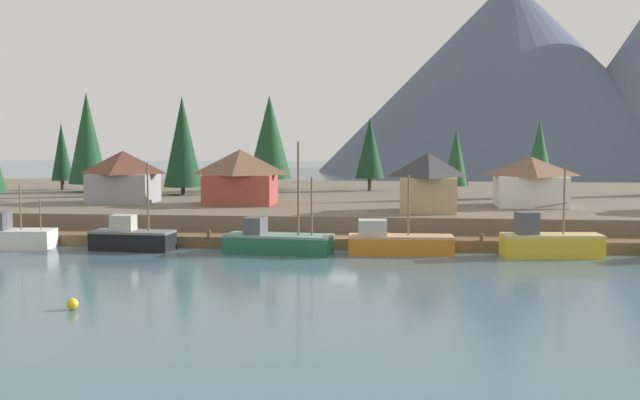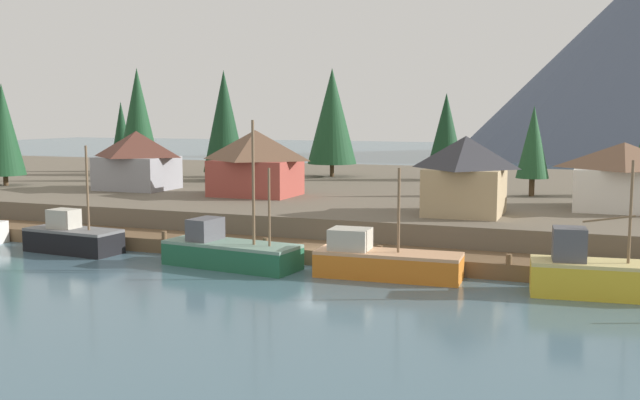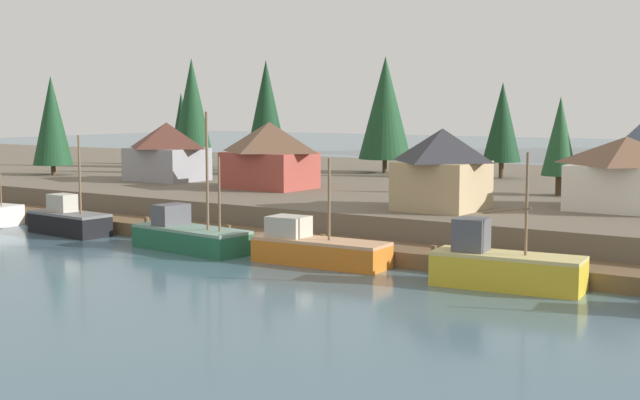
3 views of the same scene
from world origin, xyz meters
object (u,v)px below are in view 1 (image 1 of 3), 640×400
object	(u,v)px
fishing_boat_green	(276,241)
house_white	(530,181)
conifer_mid_right	(182,142)
conifer_far_left	(370,148)
house_grey	(123,176)
fishing_boat_orange	(397,242)
conifer_back_left	(87,138)
fishing_boat_black	(132,238)
conifer_near_left	(62,152)
conifer_far_right	(456,158)
conifer_centre	(539,155)
conifer_back_right	(270,137)
channel_buoy	(72,304)
fishing_boat_white	(6,236)
fishing_boat_yellow	(549,243)
house_tan	(428,181)
house_red	(240,176)

from	to	relation	value
fishing_boat_green	house_white	size ratio (longest dim) A/B	1.28
conifer_mid_right	conifer_far_left	bearing A→B (deg)	22.60
house_grey	conifer_far_left	distance (m)	34.07
fishing_boat_orange	conifer_far_left	world-z (taller)	conifer_far_left
conifer_far_left	conifer_back_left	bearing A→B (deg)	-170.45
fishing_boat_black	conifer_near_left	xyz separation A→B (m)	(-22.91, 37.33, 6.63)
fishing_boat_orange	conifer_far_right	distance (m)	27.83
house_white	conifer_centre	size ratio (longest dim) A/B	0.80
fishing_boat_green	fishing_boat_orange	xyz separation A→B (m)	(10.24, 0.51, 0.03)
conifer_back_right	conifer_back_left	bearing A→B (deg)	-166.05
fishing_boat_green	fishing_boat_orange	size ratio (longest dim) A/B	1.07
conifer_far_left	fishing_boat_green	bearing A→B (deg)	-98.65
channel_buoy	conifer_back_right	bearing A→B (deg)	89.21
channel_buoy	conifer_centre	bearing A→B (deg)	56.83
conifer_mid_right	conifer_back_right	world-z (taller)	conifer_back_right
fishing_boat_white	conifer_near_left	distance (m)	39.91
conifer_back_left	conifer_centre	size ratio (longest dim) A/B	1.40
conifer_near_left	conifer_back_left	size ratio (longest dim) A/B	0.70
channel_buoy	conifer_far_right	bearing A→B (deg)	63.34
fishing_boat_yellow	house_tan	bearing A→B (deg)	122.58
conifer_back_left	conifer_near_left	bearing A→B (deg)	144.80
fishing_boat_black	conifer_far_left	bearing A→B (deg)	69.15
fishing_boat_white	conifer_mid_right	world-z (taller)	conifer_mid_right
fishing_boat_white	conifer_near_left	bearing A→B (deg)	100.81
house_white	conifer_near_left	distance (m)	62.73
fishing_boat_white	fishing_boat_orange	xyz separation A→B (m)	(34.55, 0.42, -0.06)
conifer_mid_right	conifer_far_right	xyz separation A→B (m)	(33.60, -3.89, -1.77)
fishing_boat_black	conifer_centre	distance (m)	50.34
fishing_boat_black	conifer_back_right	bearing A→B (deg)	86.72
house_white	fishing_boat_yellow	bearing A→B (deg)	-94.03
conifer_back_right	fishing_boat_orange	bearing A→B (deg)	-65.86
conifer_back_left	conifer_centre	distance (m)	57.57
fishing_boat_black	conifer_back_right	size ratio (longest dim) A/B	0.60
fishing_boat_green	conifer_mid_right	xyz separation A→B (m)	(-16.88, 30.70, 8.17)
conifer_far_right	house_red	bearing A→B (deg)	-160.01
conifer_far_left	conifer_back_right	bearing A→B (deg)	-178.25
conifer_back_left	house_grey	bearing A→B (deg)	-55.63
house_tan	channel_buoy	size ratio (longest dim) A/B	8.69
house_white	conifer_near_left	world-z (taller)	conifer_near_left
fishing_boat_yellow	conifer_far_left	distance (m)	43.88
fishing_boat_green	fishing_boat_yellow	size ratio (longest dim) A/B	1.14
fishing_boat_orange	conifer_near_left	xyz separation A→B (m)	(-46.07, 37.23, 6.65)
fishing_boat_white	fishing_boat_orange	world-z (taller)	fishing_boat_orange
conifer_back_left	channel_buoy	bearing A→B (deg)	-68.56
house_red	channel_buoy	bearing A→B (deg)	-91.86
fishing_boat_black	conifer_far_left	distance (m)	44.77
conifer_back_left	conifer_back_right	xyz separation A→B (m)	(23.27, 5.78, 0.11)
fishing_boat_white	conifer_near_left	size ratio (longest dim) A/B	0.91
fishing_boat_white	conifer_back_right	distance (m)	44.08
fishing_boat_white	fishing_boat_green	distance (m)	24.32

